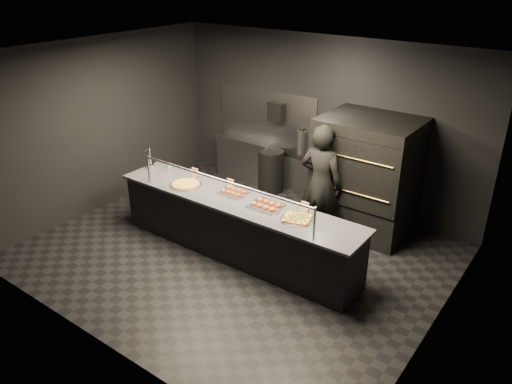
% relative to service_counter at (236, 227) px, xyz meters
% --- Properties ---
extents(room, '(6.04, 6.00, 3.00)m').
position_rel_service_counter_xyz_m(room, '(-0.02, 0.05, 1.03)').
color(room, black).
rests_on(room, ground).
extents(service_counter, '(4.10, 0.78, 1.37)m').
position_rel_service_counter_xyz_m(service_counter, '(0.00, 0.00, 0.00)').
color(service_counter, black).
rests_on(service_counter, ground).
extents(pizza_oven, '(1.50, 1.23, 1.91)m').
position_rel_service_counter_xyz_m(pizza_oven, '(1.20, 1.90, 0.50)').
color(pizza_oven, black).
rests_on(pizza_oven, ground).
extents(prep_shelf, '(1.20, 0.35, 0.90)m').
position_rel_service_counter_xyz_m(prep_shelf, '(-1.60, 2.32, -0.01)').
color(prep_shelf, '#99999E').
rests_on(prep_shelf, ground).
extents(towel_dispenser, '(0.30, 0.20, 0.35)m').
position_rel_service_counter_xyz_m(towel_dispenser, '(-0.90, 2.39, 1.09)').
color(towel_dispenser, black).
rests_on(towel_dispenser, room).
extents(fire_extinguisher, '(0.14, 0.14, 0.51)m').
position_rel_service_counter_xyz_m(fire_extinguisher, '(-0.35, 2.40, 0.60)').
color(fire_extinguisher, '#B2B2B7').
rests_on(fire_extinguisher, room).
extents(beer_tap, '(0.13, 0.18, 0.49)m').
position_rel_service_counter_xyz_m(beer_tap, '(-1.91, 0.10, 0.60)').
color(beer_tap, silver).
rests_on(beer_tap, service_counter).
extents(round_pizza, '(0.50, 0.50, 0.03)m').
position_rel_service_counter_xyz_m(round_pizza, '(-0.95, -0.06, 0.47)').
color(round_pizza, silver).
rests_on(round_pizza, service_counter).
extents(slider_tray_a, '(0.47, 0.39, 0.07)m').
position_rel_service_counter_xyz_m(slider_tray_a, '(-0.15, 0.15, 0.48)').
color(slider_tray_a, silver).
rests_on(slider_tray_a, service_counter).
extents(slider_tray_b, '(0.54, 0.45, 0.07)m').
position_rel_service_counter_xyz_m(slider_tray_b, '(0.50, 0.07, 0.48)').
color(slider_tray_b, silver).
rests_on(slider_tray_b, service_counter).
extents(square_pizza, '(0.45, 0.45, 0.05)m').
position_rel_service_counter_xyz_m(square_pizza, '(1.06, 0.00, 0.47)').
color(square_pizza, silver).
rests_on(square_pizza, service_counter).
extents(condiment_jar, '(0.15, 0.06, 0.10)m').
position_rel_service_counter_xyz_m(condiment_jar, '(-1.61, 0.28, 0.50)').
color(condiment_jar, silver).
rests_on(condiment_jar, service_counter).
extents(tent_cards, '(2.20, 0.04, 0.15)m').
position_rel_service_counter_xyz_m(tent_cards, '(-0.12, 0.28, 0.53)').
color(tent_cards, white).
rests_on(tent_cards, service_counter).
extents(trash_bin, '(0.49, 0.49, 0.82)m').
position_rel_service_counter_xyz_m(trash_bin, '(-0.90, 2.22, -0.06)').
color(trash_bin, black).
rests_on(trash_bin, ground).
extents(worker, '(0.72, 0.49, 1.92)m').
position_rel_service_counter_xyz_m(worker, '(0.77, 1.17, 0.49)').
color(worker, black).
rests_on(worker, ground).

